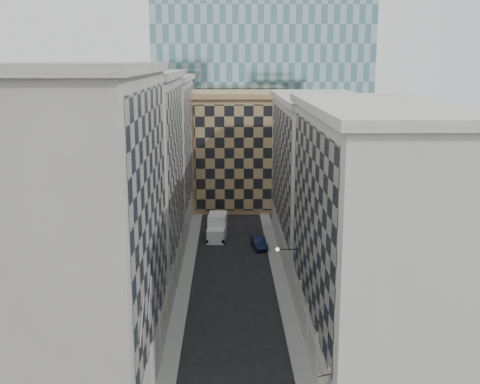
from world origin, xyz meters
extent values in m
cube|color=#979792|center=(-5.25, 30.00, 0.07)|extent=(1.50, 100.00, 0.15)
cube|color=#979792|center=(5.25, 30.00, 0.07)|extent=(1.50, 100.00, 0.15)
cube|color=gray|center=(-11.00, 11.00, 11.50)|extent=(10.00, 22.00, 23.00)
cube|color=gray|center=(-6.12, 11.00, 13.00)|extent=(0.25, 19.36, 18.00)
cube|color=gray|center=(-6.20, 11.00, 1.60)|extent=(0.45, 21.12, 3.20)
cube|color=gray|center=(-11.00, 11.00, 23.35)|extent=(10.80, 22.80, 0.70)
cylinder|color=gray|center=(-6.35, 8.25, 2.20)|extent=(0.90, 0.90, 4.40)
cylinder|color=gray|center=(-6.35, 13.75, 2.20)|extent=(0.90, 0.90, 4.40)
cylinder|color=gray|center=(-6.35, 19.25, 2.20)|extent=(0.90, 0.90, 4.40)
cube|color=gray|center=(-11.00, 33.00, 11.00)|extent=(10.00, 22.00, 22.00)
cube|color=gray|center=(-6.12, 33.00, 12.50)|extent=(0.25, 19.36, 17.00)
cube|color=gray|center=(-6.20, 33.00, 1.60)|extent=(0.45, 21.12, 3.20)
cube|color=gray|center=(-11.00, 33.00, 22.35)|extent=(10.80, 22.80, 0.70)
cylinder|color=gray|center=(-6.35, 24.75, 2.20)|extent=(0.90, 0.90, 4.40)
cylinder|color=gray|center=(-6.35, 30.25, 2.20)|extent=(0.90, 0.90, 4.40)
cylinder|color=gray|center=(-6.35, 35.75, 2.20)|extent=(0.90, 0.90, 4.40)
cylinder|color=gray|center=(-6.35, 41.25, 2.20)|extent=(0.90, 0.90, 4.40)
cube|color=gray|center=(-11.00, 55.00, 10.50)|extent=(10.00, 22.00, 21.00)
cube|color=gray|center=(-6.12, 55.00, 12.00)|extent=(0.25, 19.36, 16.00)
cube|color=gray|center=(-6.20, 55.00, 1.60)|extent=(0.45, 21.12, 3.20)
cube|color=gray|center=(-11.00, 55.00, 21.35)|extent=(10.80, 22.80, 0.70)
cylinder|color=gray|center=(-6.35, 46.75, 2.20)|extent=(0.90, 0.90, 4.40)
cylinder|color=gray|center=(-6.35, 52.25, 2.20)|extent=(0.90, 0.90, 4.40)
cylinder|color=gray|center=(-6.35, 57.75, 2.20)|extent=(0.90, 0.90, 4.40)
cylinder|color=gray|center=(-6.35, 63.25, 2.20)|extent=(0.90, 0.90, 4.40)
cube|color=beige|center=(11.00, 15.00, 10.00)|extent=(10.00, 26.00, 20.00)
cube|color=gray|center=(6.12, 15.00, 11.50)|extent=(0.25, 22.88, 15.00)
cube|color=beige|center=(6.20, 15.00, 1.60)|extent=(0.45, 24.96, 3.20)
cube|color=beige|center=(11.00, 15.00, 20.35)|extent=(10.80, 26.80, 0.70)
cylinder|color=beige|center=(6.35, 9.80, 2.20)|extent=(0.90, 0.90, 4.40)
cylinder|color=beige|center=(6.35, 15.00, 2.20)|extent=(0.90, 0.90, 4.40)
cylinder|color=beige|center=(6.35, 20.20, 2.20)|extent=(0.90, 0.90, 4.40)
cylinder|color=beige|center=(6.35, 25.40, 2.20)|extent=(0.90, 0.90, 4.40)
cube|color=beige|center=(11.00, 42.00, 9.50)|extent=(10.00, 28.00, 19.00)
cube|color=gray|center=(6.12, 42.00, 11.00)|extent=(0.25, 24.64, 14.00)
cube|color=beige|center=(6.20, 42.00, 1.60)|extent=(0.45, 26.88, 3.20)
cube|color=beige|center=(11.00, 42.00, 19.35)|extent=(10.80, 28.80, 0.70)
cube|color=tan|center=(2.00, 68.00, 9.00)|extent=(16.00, 14.00, 18.00)
cube|color=tan|center=(2.00, 60.90, 9.00)|extent=(15.20, 0.25, 16.50)
cube|color=tan|center=(2.00, 68.00, 18.40)|extent=(16.80, 14.80, 0.80)
cube|color=#2A2421|center=(0.00, 82.00, 14.00)|extent=(6.00, 6.00, 28.00)
cube|color=#2A2421|center=(0.00, 82.00, 28.70)|extent=(7.00, 7.00, 1.40)
cylinder|color=gray|center=(-5.90, 4.00, 8.00)|extent=(0.10, 2.33, 2.33)
cylinder|color=gray|center=(-5.90, 8.00, 8.00)|extent=(0.10, 2.33, 2.33)
cylinder|color=black|center=(5.10, 24.00, 6.20)|extent=(1.80, 0.08, 0.08)
sphere|color=#FFE5B2|center=(4.20, 24.00, 6.20)|extent=(0.36, 0.36, 0.36)
cube|color=white|center=(-2.12, 46.39, 0.94)|extent=(2.48, 2.67, 1.87)
cube|color=white|center=(-1.91, 49.09, 1.61)|extent=(2.68, 3.92, 3.23)
cylinder|color=black|center=(-3.22, 45.64, 0.47)|extent=(0.38, 0.96, 0.94)
cylinder|color=black|center=(-1.15, 45.47, 0.47)|extent=(0.38, 0.96, 0.94)
cylinder|color=black|center=(-2.85, 50.41, 0.47)|extent=(0.38, 0.96, 0.94)
cylinder|color=black|center=(-0.78, 50.25, 0.47)|extent=(0.38, 0.96, 0.94)
imported|color=#0D1832|center=(3.50, 43.82, 0.76)|extent=(2.19, 4.79, 1.52)
cylinder|color=black|center=(5.60, 4.06, 4.24)|extent=(0.85, 0.35, 0.06)
cube|color=beige|center=(5.40, 4.06, 3.80)|extent=(0.32, 0.75, 0.77)
camera|label=1|loc=(-0.57, -30.65, 23.90)|focal=45.00mm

